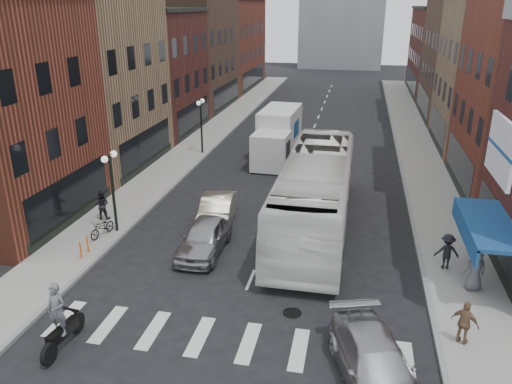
# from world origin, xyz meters

# --- Properties ---
(ground) EXTENTS (160.00, 160.00, 0.00)m
(ground) POSITION_xyz_m (0.00, 0.00, 0.00)
(ground) COLOR black
(ground) RESTS_ON ground
(sidewalk_left) EXTENTS (3.00, 74.00, 0.15)m
(sidewalk_left) POSITION_xyz_m (-8.50, 22.00, 0.07)
(sidewalk_left) COLOR gray
(sidewalk_left) RESTS_ON ground
(sidewalk_right) EXTENTS (3.00, 74.00, 0.15)m
(sidewalk_right) POSITION_xyz_m (8.50, 22.00, 0.07)
(sidewalk_right) COLOR gray
(sidewalk_right) RESTS_ON ground
(curb_left) EXTENTS (0.20, 74.00, 0.16)m
(curb_left) POSITION_xyz_m (-7.00, 22.00, 0.00)
(curb_left) COLOR gray
(curb_left) RESTS_ON ground
(curb_right) EXTENTS (0.20, 74.00, 0.16)m
(curb_right) POSITION_xyz_m (7.00, 22.00, 0.00)
(curb_right) COLOR gray
(curb_right) RESTS_ON ground
(crosswalk_stripes) EXTENTS (12.00, 2.20, 0.01)m
(crosswalk_stripes) POSITION_xyz_m (0.00, -3.00, 0.00)
(crosswalk_stripes) COLOR silver
(crosswalk_stripes) RESTS_ON ground
(bldg_left_mid_a) EXTENTS (10.30, 10.20, 12.30)m
(bldg_left_mid_a) POSITION_xyz_m (-14.99, 14.00, 6.15)
(bldg_left_mid_a) COLOR olive
(bldg_left_mid_a) RESTS_ON ground
(bldg_left_mid_b) EXTENTS (10.30, 10.20, 10.30)m
(bldg_left_mid_b) POSITION_xyz_m (-14.99, 24.00, 5.15)
(bldg_left_mid_b) COLOR #4A1E1A
(bldg_left_mid_b) RESTS_ON ground
(bldg_left_far_a) EXTENTS (10.30, 12.20, 13.30)m
(bldg_left_far_a) POSITION_xyz_m (-14.99, 35.00, 6.65)
(bldg_left_far_a) COLOR #4D3526
(bldg_left_far_a) RESTS_ON ground
(bldg_left_far_b) EXTENTS (10.30, 16.20, 11.30)m
(bldg_left_far_b) POSITION_xyz_m (-14.99, 49.00, 5.65)
(bldg_left_far_b) COLOR brown
(bldg_left_far_b) RESTS_ON ground
(bldg_right_far_a) EXTENTS (10.30, 12.20, 12.30)m
(bldg_right_far_a) POSITION_xyz_m (14.99, 35.00, 6.15)
(bldg_right_far_a) COLOR #4D3526
(bldg_right_far_a) RESTS_ON ground
(bldg_right_far_b) EXTENTS (10.30, 16.20, 10.30)m
(bldg_right_far_b) POSITION_xyz_m (14.99, 49.00, 5.15)
(bldg_right_far_b) COLOR #4A1E1A
(bldg_right_far_b) RESTS_ON ground
(awning_blue) EXTENTS (1.80, 5.00, 0.78)m
(awning_blue) POSITION_xyz_m (8.93, 2.50, 2.63)
(awning_blue) COLOR navy
(awning_blue) RESTS_ON ground
(billboard_sign) EXTENTS (1.52, 3.00, 3.70)m
(billboard_sign) POSITION_xyz_m (8.59, 0.50, 6.13)
(billboard_sign) COLOR black
(billboard_sign) RESTS_ON ground
(streetlamp_near) EXTENTS (0.32, 1.22, 4.11)m
(streetlamp_near) POSITION_xyz_m (-7.40, 4.00, 2.91)
(streetlamp_near) COLOR black
(streetlamp_near) RESTS_ON ground
(streetlamp_far) EXTENTS (0.32, 1.22, 4.11)m
(streetlamp_far) POSITION_xyz_m (-7.40, 18.00, 2.91)
(streetlamp_far) COLOR black
(streetlamp_far) RESTS_ON ground
(bike_rack) EXTENTS (0.08, 0.68, 0.80)m
(bike_rack) POSITION_xyz_m (-7.60, 1.30, 0.55)
(bike_rack) COLOR #D8590C
(bike_rack) RESTS_ON sidewalk_left
(box_truck) EXTENTS (2.67, 8.07, 3.47)m
(box_truck) POSITION_xyz_m (-1.73, 18.11, 1.72)
(box_truck) COLOR silver
(box_truck) RESTS_ON ground
(motorcycle_rider) EXTENTS (0.72, 2.40, 2.44)m
(motorcycle_rider) POSITION_xyz_m (-5.11, -4.51, 1.14)
(motorcycle_rider) COLOR black
(motorcycle_rider) RESTS_ON ground
(transit_bus) EXTENTS (3.25, 13.63, 3.79)m
(transit_bus) POSITION_xyz_m (2.06, 6.66, 1.90)
(transit_bus) COLOR white
(transit_bus) RESTS_ON ground
(sedan_left_near) EXTENTS (1.79, 4.43, 1.51)m
(sedan_left_near) POSITION_xyz_m (-2.57, 3.00, 0.75)
(sedan_left_near) COLOR #A2A2A6
(sedan_left_near) RESTS_ON ground
(sedan_left_far) EXTENTS (2.05, 4.58, 1.46)m
(sedan_left_far) POSITION_xyz_m (-2.85, 6.00, 0.73)
(sedan_left_far) COLOR beige
(sedan_left_far) RESTS_ON ground
(curb_car) EXTENTS (3.42, 5.33, 1.44)m
(curb_car) POSITION_xyz_m (4.89, -4.16, 0.72)
(curb_car) COLOR #A6A6AB
(curb_car) RESTS_ON ground
(parked_bicycle) EXTENTS (0.90, 1.70, 0.85)m
(parked_bicycle) POSITION_xyz_m (-7.79, 3.31, 0.57)
(parked_bicycle) COLOR black
(parked_bicycle) RESTS_ON sidewalk_left
(ped_left_solo) EXTENTS (0.80, 0.52, 1.56)m
(ped_left_solo) POSITION_xyz_m (-8.76, 5.20, 0.93)
(ped_left_solo) COLOR black
(ped_left_solo) RESTS_ON sidewalk_left
(ped_right_a) EXTENTS (1.04, 0.57, 1.56)m
(ped_right_a) POSITION_xyz_m (7.91, 3.35, 0.93)
(ped_right_a) COLOR black
(ped_right_a) RESTS_ON sidewalk_right
(ped_right_b) EXTENTS (1.01, 0.85, 1.55)m
(ped_right_b) POSITION_xyz_m (7.74, -1.75, 0.92)
(ped_right_b) COLOR brown
(ped_right_b) RESTS_ON sidewalk_right
(ped_right_c) EXTENTS (0.99, 0.78, 1.78)m
(ped_right_c) POSITION_xyz_m (8.71, 1.82, 1.04)
(ped_right_c) COLOR #505257
(ped_right_c) RESTS_ON sidewalk_right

